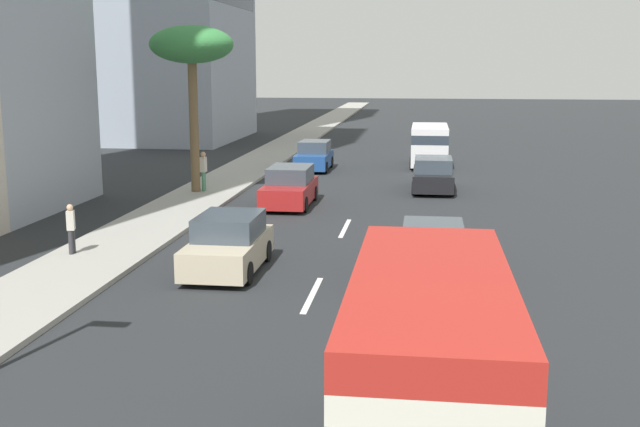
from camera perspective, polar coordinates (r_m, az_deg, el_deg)
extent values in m
plane|color=#26282B|center=(36.85, 3.20, 1.68)|extent=(198.00, 198.00, 0.00)
cube|color=#9E9B93|center=(38.03, -7.48, 2.00)|extent=(162.00, 3.11, 0.15)
cube|color=silver|center=(20.33, -0.57, -5.95)|extent=(3.20, 0.16, 0.01)
cube|color=silver|center=(28.39, 1.84, -1.08)|extent=(3.20, 0.16, 0.01)
cube|color=#1E478C|center=(43.88, -0.44, 3.94)|extent=(4.04, 1.75, 0.80)
cube|color=#38424C|center=(43.99, -0.40, 4.91)|extent=(2.22, 1.61, 0.65)
cylinder|color=black|center=(42.57, 0.40, 3.38)|extent=(0.64, 0.22, 0.64)
cylinder|color=black|center=(42.80, -1.74, 3.41)|extent=(0.64, 0.22, 0.64)
cylinder|color=black|center=(45.04, 0.80, 3.79)|extent=(0.64, 0.22, 0.64)
cylinder|color=black|center=(45.26, -1.23, 3.82)|extent=(0.64, 0.22, 0.64)
cube|color=#A51E1E|center=(32.81, -2.24, 1.57)|extent=(4.47, 1.84, 0.81)
cube|color=#38424C|center=(32.91, -2.18, 2.89)|extent=(2.46, 1.69, 0.66)
cylinder|color=black|center=(31.37, -1.15, 0.66)|extent=(0.64, 0.22, 0.64)
cylinder|color=black|center=(31.67, -4.17, 0.73)|extent=(0.64, 0.22, 0.64)
cylinder|color=black|center=(34.07, -0.44, 1.48)|extent=(0.64, 0.22, 0.64)
cylinder|color=black|center=(34.35, -3.23, 1.54)|extent=(0.64, 0.22, 0.64)
cube|color=silver|center=(11.30, 7.96, -12.52)|extent=(6.18, 2.17, 2.40)
cube|color=#B2261E|center=(10.82, 8.15, -5.57)|extent=(6.18, 2.17, 0.46)
cube|color=#28333D|center=(11.13, 8.02, -10.36)|extent=(6.20, 2.18, 0.80)
cylinder|color=black|center=(13.38, 3.27, -13.30)|extent=(0.84, 0.26, 0.84)
cylinder|color=black|center=(13.40, 12.35, -13.51)|extent=(0.84, 0.26, 0.84)
cube|color=beige|center=(22.62, -6.73, -2.79)|extent=(4.17, 1.85, 0.80)
cube|color=#38424C|center=(22.65, -6.64, -0.88)|extent=(2.29, 1.70, 0.65)
cylinder|color=black|center=(21.27, -5.34, -4.36)|extent=(0.64, 0.22, 0.64)
cylinder|color=black|center=(21.70, -9.74, -4.16)|extent=(0.64, 0.22, 0.64)
cylinder|color=black|center=(23.71, -3.95, -2.73)|extent=(0.64, 0.22, 0.64)
cylinder|color=black|center=(24.11, -7.93, -2.59)|extent=(0.64, 0.22, 0.64)
cube|color=white|center=(45.91, 8.00, 5.02)|extent=(5.25, 2.04, 2.16)
cube|color=#2D3842|center=(45.87, 8.02, 5.61)|extent=(5.27, 2.05, 0.52)
cylinder|color=black|center=(47.58, 6.79, 4.15)|extent=(0.72, 0.24, 0.72)
cylinder|color=black|center=(47.60, 9.13, 4.09)|extent=(0.72, 0.24, 0.72)
cylinder|color=black|center=(44.45, 6.72, 3.67)|extent=(0.72, 0.24, 0.72)
cylinder|color=black|center=(44.47, 9.23, 3.61)|extent=(0.72, 0.24, 0.72)
cube|color=#A51E1E|center=(21.90, 8.20, -3.32)|extent=(4.46, 1.78, 0.77)
cube|color=#38424C|center=(21.53, 8.26, -1.65)|extent=(2.45, 1.64, 0.63)
cylinder|color=black|center=(23.31, 6.14, -3.01)|extent=(0.64, 0.22, 0.64)
cylinder|color=black|center=(23.33, 10.18, -3.11)|extent=(0.64, 0.22, 0.64)
cylinder|color=black|center=(20.63, 5.93, -4.85)|extent=(0.64, 0.22, 0.64)
cylinder|color=black|center=(20.66, 10.50, -4.96)|extent=(0.64, 0.22, 0.64)
cube|color=black|center=(37.09, 8.24, 2.52)|extent=(4.46, 1.85, 0.78)
cube|color=#38424C|center=(36.78, 8.27, 3.57)|extent=(2.46, 1.70, 0.64)
cylinder|color=black|center=(38.50, 6.95, 2.49)|extent=(0.64, 0.22, 0.64)
cylinder|color=black|center=(38.52, 9.48, 2.43)|extent=(0.64, 0.22, 0.64)
cylinder|color=black|center=(35.76, 6.89, 1.85)|extent=(0.64, 0.22, 0.64)
cylinder|color=black|center=(35.78, 9.61, 1.78)|extent=(0.64, 0.22, 0.64)
cylinder|color=#4C8C66|center=(36.07, -8.51, 2.32)|extent=(0.14, 0.14, 0.87)
cylinder|color=#4C8C66|center=(36.23, -8.44, 2.35)|extent=(0.14, 0.14, 0.87)
cube|color=beige|center=(36.04, -8.51, 3.56)|extent=(0.35, 0.26, 0.69)
sphere|color=tan|center=(35.99, -8.53, 4.30)|extent=(0.24, 0.24, 0.24)
cylinder|color=#333338|center=(25.06, -17.74, -2.01)|extent=(0.14, 0.14, 0.75)
cylinder|color=#333338|center=(25.20, -17.58, -1.93)|extent=(0.14, 0.14, 0.75)
cube|color=beige|center=(24.99, -17.75, -0.48)|extent=(0.37, 0.31, 0.59)
sphere|color=tan|center=(24.92, -17.80, 0.42)|extent=(0.20, 0.20, 0.20)
cylinder|color=brown|center=(35.78, -9.19, 6.38)|extent=(0.41, 0.41, 6.02)
ellipsoid|color=#388442|center=(35.68, -9.36, 12.09)|extent=(3.71, 3.71, 1.67)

